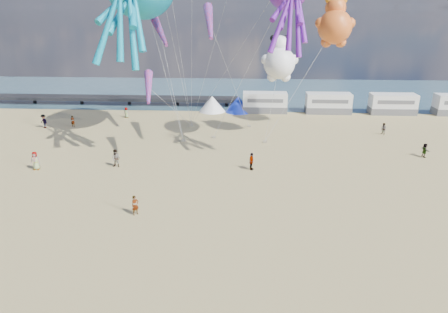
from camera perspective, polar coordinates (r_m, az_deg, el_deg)
ground at (r=24.89m, az=-4.77°, el=-16.60°), size 120.00×120.00×0.00m
water at (r=76.18m, az=0.76°, el=9.21°), size 120.00×120.00×0.00m
pier at (r=72.17m, az=-22.67°, el=7.79°), size 60.00×3.00×0.50m
motorhome_0 at (r=61.21m, az=5.84°, el=7.70°), size 6.60×2.50×3.00m
motorhome_1 at (r=62.39m, az=14.66°, el=7.39°), size 6.60×2.50×3.00m
motorhome_2 at (r=64.96m, az=22.95°, el=6.93°), size 6.60×2.50×3.00m
tent_white at (r=61.41m, az=-1.71°, el=7.55°), size 4.00×4.00×2.40m
tent_blue at (r=61.21m, az=2.06°, el=7.51°), size 4.00×4.00×2.40m
standing_person at (r=31.50m, az=-12.57°, el=-6.81°), size 0.68×0.67×1.58m
beachgoer_0 at (r=43.16m, az=-25.34°, el=-0.55°), size 0.73×0.53×1.85m
beachgoer_1 at (r=41.05m, az=-15.15°, el=-0.27°), size 0.96×0.70×1.83m
beachgoer_2 at (r=57.84m, az=-24.35°, el=4.61°), size 1.12×1.05×1.84m
beachgoer_3 at (r=39.04m, az=3.94°, el=-0.72°), size 1.00×1.28×1.75m
beachgoer_4 at (r=47.45m, az=26.75°, el=0.81°), size 0.53×0.94×1.51m
beachgoer_5 at (r=57.05m, az=-20.79°, el=4.74°), size 1.44×0.56×1.51m
beachgoer_6 at (r=59.58m, az=-13.76°, el=6.13°), size 0.61×0.46×1.52m
beachgoer_7 at (r=53.73m, az=21.84°, el=3.66°), size 0.81×0.87×1.49m
sandbag_a at (r=47.73m, az=-5.81°, el=2.26°), size 0.50×0.35×0.22m
sandbag_b at (r=48.79m, az=-1.49°, el=2.77°), size 0.50×0.35×0.22m
sandbag_c at (r=47.42m, az=5.87°, el=2.14°), size 0.50×0.35×0.22m
sandbag_d at (r=53.53m, az=3.60°, el=4.36°), size 0.50×0.35×0.22m
sandbag_e at (r=53.82m, az=-4.66°, el=4.42°), size 0.50×0.35×0.22m
kite_panda at (r=47.79m, az=7.92°, el=13.07°), size 5.46×5.28×6.25m
kite_teddy_orange at (r=51.43m, az=15.54°, el=17.40°), size 5.67×5.44×6.87m
windsock_left at (r=49.63m, az=-9.15°, el=17.29°), size 3.93×7.64×7.79m
windsock_mid at (r=42.52m, az=-2.09°, el=18.69°), size 1.88×6.69×6.61m
windsock_right at (r=41.55m, az=-10.74°, el=9.66°), size 1.81×4.89×4.81m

